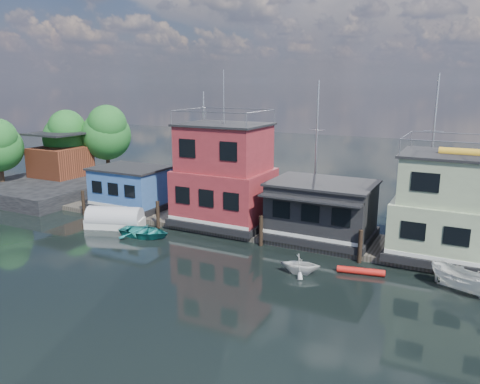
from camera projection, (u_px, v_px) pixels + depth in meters
The scene contains 14 objects.
ground at pixel (256, 313), 23.58m from camera, with size 160.00×160.00×0.00m, color black.
dock at pixel (327, 240), 33.92m from camera, with size 48.00×5.00×0.40m, color #595147.
houseboat_blue at pixel (131, 188), 41.46m from camera, with size 6.40×4.90×3.66m.
houseboat_red at pixel (224, 177), 36.80m from camera, with size 7.40×5.90×11.86m.
houseboat_dark at pixel (321, 210), 33.61m from camera, with size 7.40×6.10×4.06m.
houseboat_green at pixel (461, 210), 29.36m from camera, with size 8.40×5.90×7.03m.
pilings at pixel (310, 239), 31.43m from camera, with size 42.28×0.28×2.20m.
background_masts at pixel (414, 160), 35.75m from camera, with size 36.40×0.16×12.00m.
shore at pixel (61, 156), 50.11m from camera, with size 12.40×15.72×8.24m.
motorboat at pixel (464, 280), 25.72m from camera, with size 1.46×3.89×1.50m, color white.
red_kayak at pixel (361, 271), 28.32m from camera, with size 0.42×0.42×2.83m, color red.
dinghy_white at pixel (300, 264), 28.29m from camera, with size 2.06×2.38×1.26m, color silver.
tarp_runabout at pixel (115, 219), 37.27m from camera, with size 4.84×3.15×1.83m.
dinghy_teal at pixel (145, 232), 35.08m from camera, with size 2.83×3.97×0.82m, color teal.
Camera 1 is at (9.11, -19.52, 11.43)m, focal length 35.00 mm.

